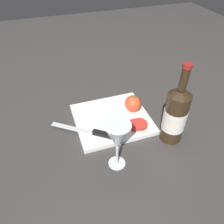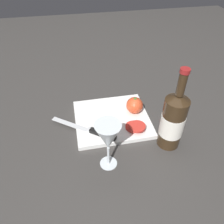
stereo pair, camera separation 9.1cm
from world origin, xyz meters
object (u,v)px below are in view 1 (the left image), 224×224
at_px(wine_glass, 118,138).
at_px(knife, 98,134).
at_px(wine_bottle, 175,116).
at_px(whole_tomato, 133,104).
at_px(tomato_slice_stack_near, 137,124).

bearing_deg(wine_glass, knife, 102.13).
xyz_separation_m(wine_bottle, whole_tomato, (-0.08, 0.18, -0.06)).
xyz_separation_m(wine_glass, tomato_slice_stack_near, (0.13, 0.13, -0.10)).
bearing_deg(tomato_slice_stack_near, wine_bottle, -36.35).
height_order(whole_tomato, tomato_slice_stack_near, whole_tomato).
height_order(wine_bottle, knife, wine_bottle).
height_order(wine_bottle, tomato_slice_stack_near, wine_bottle).
distance_m(knife, tomato_slice_stack_near, 0.16).
bearing_deg(whole_tomato, wine_bottle, -65.49).
bearing_deg(knife, tomato_slice_stack_near, -145.87).
height_order(wine_bottle, whole_tomato, wine_bottle).
xyz_separation_m(whole_tomato, knife, (-0.19, -0.10, -0.03)).
relative_size(wine_bottle, whole_tomato, 4.41).
xyz_separation_m(wine_glass, whole_tomato, (0.16, 0.23, -0.08)).
xyz_separation_m(wine_bottle, knife, (-0.27, 0.09, -0.09)).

